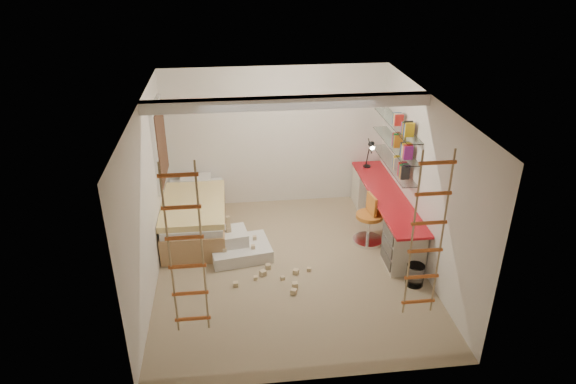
{
  "coord_description": "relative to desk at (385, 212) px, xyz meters",
  "views": [
    {
      "loc": [
        -0.8,
        -6.51,
        4.56
      ],
      "look_at": [
        0.0,
        0.3,
        1.15
      ],
      "focal_mm": 32.0,
      "sensor_mm": 36.0,
      "label": 1
    }
  ],
  "objects": [
    {
      "name": "ceiling_beam",
      "position": [
        -1.72,
        -0.56,
        2.12
      ],
      "size": [
        4.0,
        0.18,
        0.16
      ],
      "primitive_type": "cube",
      "color": "white",
      "rests_on": "ceiling"
    },
    {
      "name": "waste_bin",
      "position": [
        0.03,
        -1.5,
        -0.24
      ],
      "size": [
        0.26,
        0.26,
        0.33
      ],
      "primitive_type": "cylinder",
      "color": "white",
      "rests_on": "floor"
    },
    {
      "name": "shelves",
      "position": [
        0.15,
        0.27,
        1.1
      ],
      "size": [
        0.25,
        1.8,
        0.71
      ],
      "color": "white",
      "rests_on": "wall_right"
    },
    {
      "name": "window_frame",
      "position": [
        -3.69,
        0.64,
        1.15
      ],
      "size": [
        0.06,
        1.15,
        1.35
      ],
      "primitive_type": "cube",
      "color": "white",
      "rests_on": "wall_left"
    },
    {
      "name": "task_lamp",
      "position": [
        -0.05,
        0.96,
        0.73
      ],
      "size": [
        0.14,
        0.36,
        0.57
      ],
      "color": "black",
      "rests_on": "desk"
    },
    {
      "name": "floor",
      "position": [
        -1.72,
        -0.86,
        -0.4
      ],
      "size": [
        4.5,
        4.5,
        0.0
      ],
      "primitive_type": "plane",
      "color": "tan",
      "rests_on": "ground"
    },
    {
      "name": "play_platform",
      "position": [
        -2.52,
        -0.41,
        -0.24
      ],
      "size": [
        1.02,
        0.85,
        0.41
      ],
      "color": "silver",
      "rests_on": "floor"
    },
    {
      "name": "swivel_chair",
      "position": [
        -0.34,
        -0.27,
        -0.09
      ],
      "size": [
        0.57,
        0.57,
        0.85
      ],
      "color": "#C26F25",
      "rests_on": "floor"
    },
    {
      "name": "rope_ladder_right",
      "position": [
        -0.37,
        -2.61,
        1.11
      ],
      "size": [
        0.41,
        0.04,
        2.13
      ],
      "primitive_type": null,
      "color": "#D35A24",
      "rests_on": "ceiling"
    },
    {
      "name": "rope_ladder_left",
      "position": [
        -3.07,
        -2.61,
        1.11
      ],
      "size": [
        0.41,
        0.04,
        2.13
      ],
      "primitive_type": null,
      "color": "#C14C21",
      "rests_on": "ceiling"
    },
    {
      "name": "toy_blocks",
      "position": [
        -2.18,
        -0.86,
        -0.22
      ],
      "size": [
        1.33,
        1.27,
        0.68
      ],
      "color": "#CCB284",
      "rests_on": "floor"
    },
    {
      "name": "bed",
      "position": [
        -3.2,
        0.36,
        -0.07
      ],
      "size": [
        1.02,
        2.0,
        0.69
      ],
      "color": "#AD7F51",
      "rests_on": "floor"
    },
    {
      "name": "desk",
      "position": [
        0.0,
        0.0,
        0.0
      ],
      "size": [
        0.56,
        2.8,
        0.75
      ],
      "color": "red",
      "rests_on": "floor"
    },
    {
      "name": "books",
      "position": [
        0.15,
        0.27,
        1.23
      ],
      "size": [
        0.14,
        0.7,
        0.92
      ],
      "color": "#262626",
      "rests_on": "shelves"
    },
    {
      "name": "window_blind",
      "position": [
        -3.65,
        0.64,
        1.15
      ],
      "size": [
        0.02,
        1.0,
        1.2
      ],
      "primitive_type": "cube",
      "color": "#4C2D1E",
      "rests_on": "window_frame"
    }
  ]
}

